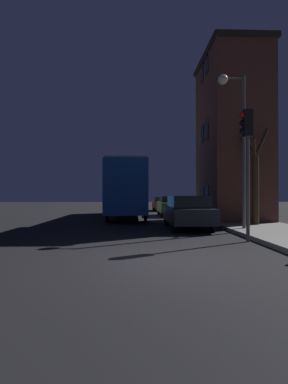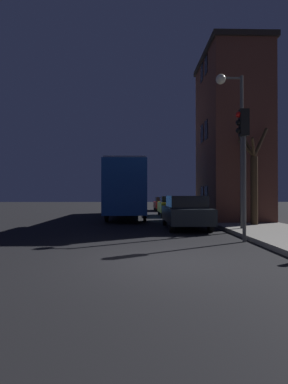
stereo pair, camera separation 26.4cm
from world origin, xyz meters
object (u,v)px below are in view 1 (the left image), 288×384
Objects in this scene: bare_tree at (254,177)px; streetlamp at (236,123)px; traffic_light at (247,147)px; car_far_lane at (162,203)px; bus at (128,186)px; car_mid_lane at (171,206)px; car_near_lane at (187,211)px.

streetlamp is at bearing -132.10° from bare_tree.
traffic_light is 1.11× the size of car_far_lane.
streetlamp is 1.64× the size of car_far_lane.
traffic_light is 0.40× the size of bus.
streetlamp is at bearing 78.28° from traffic_light.
car_mid_lane is 7.56m from car_far_lane.
traffic_light is 12.60m from car_mid_lane.
traffic_light reaches higher than car_far_lane.
bus is at bearing -110.97° from car_far_lane.
bare_tree is (1.47, 1.63, -2.21)m from streetlamp.
bare_tree is 8.72m from car_mid_lane.
car_near_lane is (-1.87, 1.38, -3.85)m from streetlamp.
traffic_light is at bearing -85.32° from car_mid_lane.
streetlamp is 17.70m from car_far_lane.
car_mid_lane is at bearing 99.23° from streetlamp.
car_near_lane is at bearing -175.73° from bare_tree.
car_mid_lane is (0.30, 8.26, -0.02)m from car_near_lane.
streetlamp is at bearing -80.77° from car_mid_lane.
car_mid_lane reaches higher than car_far_lane.
streetlamp reaches higher than bus.
car_far_lane is (0.32, 15.81, -0.07)m from car_near_lane.
bus is 2.38× the size of car_near_lane.
bus reaches higher than car_near_lane.
car_mid_lane is at bearing -90.16° from car_far_lane.
bus is (-6.28, 7.03, -0.25)m from bare_tree.
car_near_lane is 8.26m from car_mid_lane.
traffic_light is 0.95× the size of car_near_lane.
streetlamp is 10.50m from car_mid_lane.
bare_tree is at bearing 64.83° from traffic_light.
bare_tree is at bearing -79.04° from car_far_lane.
traffic_light is (-0.56, -2.69, -1.46)m from streetlamp.
traffic_light is 20.05m from car_far_lane.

